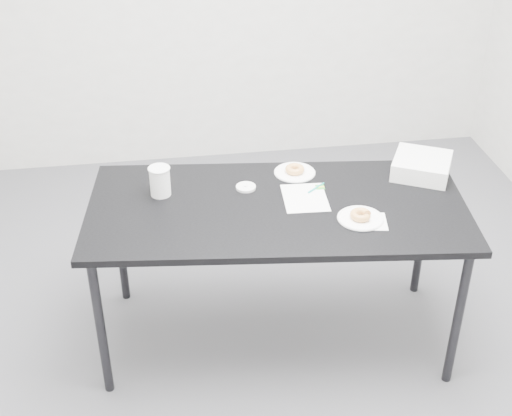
{
  "coord_description": "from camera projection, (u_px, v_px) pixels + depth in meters",
  "views": [
    {
      "loc": [
        -0.42,
        -2.69,
        2.49
      ],
      "look_at": [
        0.0,
        0.02,
        0.76
      ],
      "focal_mm": 50.0,
      "sensor_mm": 36.0,
      "label": 1
    }
  ],
  "objects": [
    {
      "name": "table",
      "position": [
        277.0,
        216.0,
        3.25
      ],
      "size": [
        1.8,
        0.99,
        0.78
      ],
      "rotation": [
        0.0,
        0.0,
        -0.11
      ],
      "color": "black",
      "rests_on": "floor"
    },
    {
      "name": "cup_lid",
      "position": [
        246.0,
        187.0,
        3.34
      ],
      "size": [
        0.09,
        0.09,
        0.01
      ],
      "primitive_type": "cylinder",
      "color": "white",
      "rests_on": "table"
    },
    {
      "name": "coffee_cup",
      "position": [
        160.0,
        181.0,
        3.26
      ],
      "size": [
        0.09,
        0.09,
        0.14
      ],
      "primitive_type": "cylinder",
      "color": "white",
      "rests_on": "table"
    },
    {
      "name": "plate_near",
      "position": [
        360.0,
        218.0,
        3.12
      ],
      "size": [
        0.2,
        0.2,
        0.01
      ],
      "primitive_type": "cylinder",
      "color": "white",
      "rests_on": "napkin"
    },
    {
      "name": "napkin",
      "position": [
        370.0,
        221.0,
        3.1
      ],
      "size": [
        0.16,
        0.16,
        0.0
      ],
      "primitive_type": "cube",
      "rotation": [
        0.0,
        0.0,
        -0.18
      ],
      "color": "white",
      "rests_on": "table"
    },
    {
      "name": "logo_patch",
      "position": [
        320.0,
        187.0,
        3.35
      ],
      "size": [
        0.04,
        0.04,
        0.0
      ],
      "primitive_type": "cube",
      "rotation": [
        0.0,
        0.0,
        -0.06
      ],
      "color": "green",
      "rests_on": "scorecard"
    },
    {
      "name": "floor",
      "position": [
        256.0,
        337.0,
        3.63
      ],
      "size": [
        4.0,
        4.0,
        0.0
      ],
      "primitive_type": "plane",
      "color": "#47474C",
      "rests_on": "ground"
    },
    {
      "name": "plate_far",
      "position": [
        295.0,
        172.0,
        3.47
      ],
      "size": [
        0.2,
        0.2,
        0.01
      ],
      "primitive_type": "cylinder",
      "color": "white",
      "rests_on": "table"
    },
    {
      "name": "pen",
      "position": [
        316.0,
        188.0,
        3.34
      ],
      "size": [
        0.1,
        0.08,
        0.01
      ],
      "primitive_type": "cylinder",
      "rotation": [
        0.0,
        1.57,
        0.69
      ],
      "color": "#0C8B85",
      "rests_on": "scorecard"
    },
    {
      "name": "donut_far",
      "position": [
        295.0,
        169.0,
        3.46
      ],
      "size": [
        0.12,
        0.12,
        0.03
      ],
      "primitive_type": "torus",
      "rotation": [
        0.0,
        0.0,
        -0.43
      ],
      "color": "#CA7A40",
      "rests_on": "plate_far"
    },
    {
      "name": "scorecard",
      "position": [
        305.0,
        198.0,
        3.27
      ],
      "size": [
        0.21,
        0.26,
        0.0
      ],
      "primitive_type": "cube",
      "rotation": [
        0.0,
        0.0,
        -0.06
      ],
      "color": "white",
      "rests_on": "table"
    },
    {
      "name": "donut_near",
      "position": [
        361.0,
        215.0,
        3.11
      ],
      "size": [
        0.12,
        0.12,
        0.03
      ],
      "primitive_type": "torus",
      "rotation": [
        0.0,
        0.0,
        -0.32
      ],
      "color": "#CA7A40",
      "rests_on": "plate_near"
    },
    {
      "name": "bakery_box",
      "position": [
        422.0,
        166.0,
        3.44
      ],
      "size": [
        0.35,
        0.35,
        0.09
      ],
      "primitive_type": "cube",
      "rotation": [
        0.0,
        0.0,
        -0.48
      ],
      "color": "silver",
      "rests_on": "table"
    }
  ]
}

